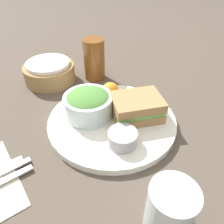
{
  "coord_description": "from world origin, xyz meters",
  "views": [
    {
      "loc": [
        -0.25,
        -0.35,
        0.38
      ],
      "look_at": [
        0.0,
        0.0,
        0.04
      ],
      "focal_mm": 35.0,
      "sensor_mm": 36.0,
      "label": 1
    }
  ],
  "objects": [
    {
      "name": "dressing_cup",
      "position": [
        -0.03,
        -0.09,
        0.03
      ],
      "size": [
        0.07,
        0.07,
        0.03
      ],
      "primitive_type": "cylinder",
      "color": "#99999E",
      "rests_on": "plate"
    },
    {
      "name": "drink_glass",
      "position": [
        0.09,
        0.23,
        0.07
      ],
      "size": [
        0.07,
        0.07,
        0.14
      ],
      "primitive_type": "cylinder",
      "color": "brown",
      "rests_on": "ground_plane"
    },
    {
      "name": "water_glass",
      "position": [
        -0.08,
        -0.27,
        0.05
      ],
      "size": [
        0.08,
        0.08,
        0.1
      ],
      "primitive_type": "cylinder",
      "color": "silver",
      "rests_on": "ground_plane"
    },
    {
      "name": "plate",
      "position": [
        0.0,
        0.0,
        0.01
      ],
      "size": [
        0.33,
        0.33,
        0.02
      ],
      "primitive_type": "cylinder",
      "color": "white",
      "rests_on": "ground_plane"
    },
    {
      "name": "sandwich",
      "position": [
        0.06,
        -0.03,
        0.05
      ],
      "size": [
        0.15,
        0.14,
        0.06
      ],
      "color": "#A37A4C",
      "rests_on": "plate"
    },
    {
      "name": "ground_plane",
      "position": [
        0.0,
        0.0,
        0.0
      ],
      "size": [
        4.0,
        4.0,
        0.0
      ],
      "primitive_type": "plane",
      "color": "#4C4238"
    },
    {
      "name": "salad_bowl",
      "position": [
        -0.04,
        0.05,
        0.05
      ],
      "size": [
        0.13,
        0.13,
        0.07
      ],
      "color": "silver",
      "rests_on": "plate"
    },
    {
      "name": "bread_basket",
      "position": [
        -0.04,
        0.3,
        0.03
      ],
      "size": [
        0.17,
        0.17,
        0.07
      ],
      "color": "#997547",
      "rests_on": "ground_plane"
    },
    {
      "name": "orange_wedge",
      "position": [
        0.05,
        0.08,
        0.04
      ],
      "size": [
        0.05,
        0.05,
        0.05
      ],
      "primitive_type": "sphere",
      "color": "orange",
      "rests_on": "plate"
    }
  ]
}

